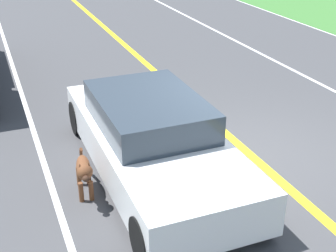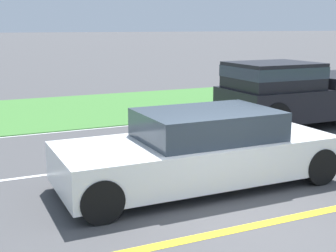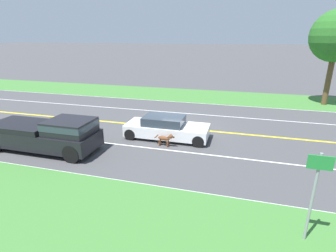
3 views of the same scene
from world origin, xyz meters
The scene contains 12 objects.
ground_plane centered at (0.00, 0.00, 0.00)m, with size 400.00×400.00×0.00m, color #424244.
centre_divider_line centered at (0.00, 0.00, 0.00)m, with size 0.18×160.00×0.01m, color yellow.
lane_edge_line_right centered at (7.00, 0.00, 0.00)m, with size 0.14×160.00×0.01m, color white.
lane_edge_line_left centered at (-7.00, 0.00, 0.00)m, with size 0.14×160.00×0.01m, color white.
lane_dash_same_dir centered at (3.50, 0.00, 0.00)m, with size 0.10×160.00×0.01m, color white.
lane_dash_oncoming centered at (-3.50, 0.00, 0.00)m, with size 0.10×160.00×0.01m, color white.
grass_verge_right centered at (10.00, 0.00, 0.01)m, with size 6.00×160.00×0.03m, color #3D7533.
grass_verge_left centered at (-10.00, 0.00, 0.01)m, with size 6.00×160.00×0.03m, color #3D7533.
ego_car centered at (1.83, -0.16, 0.62)m, with size 1.90×4.77×1.30m.
dog centered at (3.04, 0.14, 0.46)m, with size 0.34×1.19×0.75m.
pickup_truck centered at (5.13, -5.56, 0.91)m, with size 2.11×5.76×1.76m.
street_sign centered at (8.56, 5.96, 1.73)m, with size 0.11×0.64×2.78m.
Camera 3 is at (15.56, 3.78, 5.64)m, focal length 28.00 mm.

